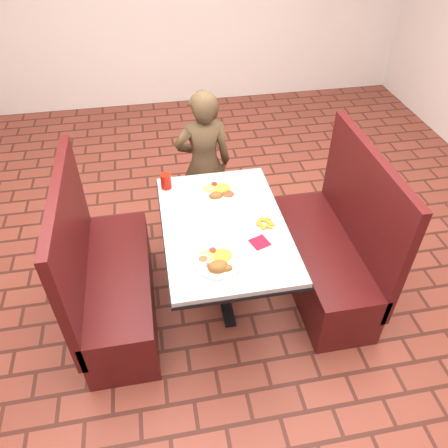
{
  "coord_description": "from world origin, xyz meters",
  "views": [
    {
      "loc": [
        -0.39,
        -2.13,
        2.62
      ],
      "look_at": [
        0.0,
        0.0,
        0.75
      ],
      "focal_mm": 35.0,
      "sensor_mm": 36.0,
      "label": 1
    }
  ],
  "objects_px": {
    "far_dinner_plate": "(219,190)",
    "plantain_plate": "(265,224)",
    "red_tumbler": "(166,181)",
    "booth_bench_left": "(111,284)",
    "booth_bench_right": "(329,254)",
    "diner_person": "(204,164)",
    "dining_table": "(224,235)",
    "near_dinner_plate": "(217,259)"
  },
  "relations": [
    {
      "from": "diner_person",
      "to": "far_dinner_plate",
      "type": "relative_size",
      "value": 4.44
    },
    {
      "from": "far_dinner_plate",
      "to": "dining_table",
      "type": "bearing_deg",
      "value": -94.34
    },
    {
      "from": "booth_bench_right",
      "to": "plantain_plate",
      "type": "relative_size",
      "value": 6.54
    },
    {
      "from": "dining_table",
      "to": "diner_person",
      "type": "bearing_deg",
      "value": 90.11
    },
    {
      "from": "far_dinner_plate",
      "to": "diner_person",
      "type": "bearing_deg",
      "value": 92.79
    },
    {
      "from": "plantain_plate",
      "to": "far_dinner_plate",
      "type": "bearing_deg",
      "value": 119.98
    },
    {
      "from": "diner_person",
      "to": "near_dinner_plate",
      "type": "relative_size",
      "value": 4.45
    },
    {
      "from": "diner_person",
      "to": "near_dinner_plate",
      "type": "bearing_deg",
      "value": 83.65
    },
    {
      "from": "booth_bench_right",
      "to": "diner_person",
      "type": "xyz_separation_m",
      "value": [
        -0.8,
        0.9,
        0.31
      ]
    },
    {
      "from": "booth_bench_left",
      "to": "near_dinner_plate",
      "type": "height_order",
      "value": "booth_bench_left"
    },
    {
      "from": "diner_person",
      "to": "plantain_plate",
      "type": "height_order",
      "value": "diner_person"
    },
    {
      "from": "diner_person",
      "to": "plantain_plate",
      "type": "xyz_separation_m",
      "value": [
        0.26,
        -0.97,
        0.12
      ]
    },
    {
      "from": "plantain_plate",
      "to": "red_tumbler",
      "type": "xyz_separation_m",
      "value": [
        -0.6,
        0.54,
        0.04
      ]
    },
    {
      "from": "diner_person",
      "to": "plantain_plate",
      "type": "relative_size",
      "value": 6.97
    },
    {
      "from": "booth_bench_right",
      "to": "red_tumbler",
      "type": "distance_m",
      "value": 1.32
    },
    {
      "from": "near_dinner_plate",
      "to": "booth_bench_left",
      "type": "bearing_deg",
      "value": 153.68
    },
    {
      "from": "dining_table",
      "to": "diner_person",
      "type": "height_order",
      "value": "diner_person"
    },
    {
      "from": "dining_table",
      "to": "diner_person",
      "type": "distance_m",
      "value": 0.9
    },
    {
      "from": "booth_bench_right",
      "to": "diner_person",
      "type": "distance_m",
      "value": 1.24
    },
    {
      "from": "booth_bench_right",
      "to": "far_dinner_plate",
      "type": "height_order",
      "value": "booth_bench_right"
    },
    {
      "from": "booth_bench_left",
      "to": "booth_bench_right",
      "type": "distance_m",
      "value": 1.6
    },
    {
      "from": "dining_table",
      "to": "booth_bench_right",
      "type": "height_order",
      "value": "booth_bench_right"
    },
    {
      "from": "plantain_plate",
      "to": "near_dinner_plate",
      "type": "bearing_deg",
      "value": -142.5
    },
    {
      "from": "red_tumbler",
      "to": "booth_bench_left",
      "type": "bearing_deg",
      "value": -134.16
    },
    {
      "from": "booth_bench_left",
      "to": "near_dinner_plate",
      "type": "bearing_deg",
      "value": -26.32
    },
    {
      "from": "booth_bench_left",
      "to": "far_dinner_plate",
      "type": "xyz_separation_m",
      "value": [
        0.82,
        0.34,
        0.45
      ]
    },
    {
      "from": "dining_table",
      "to": "far_dinner_plate",
      "type": "distance_m",
      "value": 0.36
    },
    {
      "from": "booth_bench_left",
      "to": "diner_person",
      "type": "bearing_deg",
      "value": 48.52
    },
    {
      "from": "far_dinner_plate",
      "to": "plantain_plate",
      "type": "bearing_deg",
      "value": -60.02
    },
    {
      "from": "booth_bench_right",
      "to": "plantain_plate",
      "type": "bearing_deg",
      "value": -173.05
    },
    {
      "from": "diner_person",
      "to": "red_tumbler",
      "type": "bearing_deg",
      "value": 50.13
    },
    {
      "from": "diner_person",
      "to": "far_dinner_plate",
      "type": "xyz_separation_m",
      "value": [
        0.03,
        -0.56,
        0.14
      ]
    },
    {
      "from": "booth_bench_left",
      "to": "diner_person",
      "type": "relative_size",
      "value": 0.94
    },
    {
      "from": "plantain_plate",
      "to": "red_tumbler",
      "type": "height_order",
      "value": "red_tumbler"
    },
    {
      "from": "dining_table",
      "to": "diner_person",
      "type": "relative_size",
      "value": 0.95
    },
    {
      "from": "diner_person",
      "to": "red_tumbler",
      "type": "relative_size",
      "value": 11.4
    },
    {
      "from": "booth_bench_right",
      "to": "plantain_plate",
      "type": "distance_m",
      "value": 0.69
    },
    {
      "from": "plantain_plate",
      "to": "red_tumbler",
      "type": "bearing_deg",
      "value": 137.72
    },
    {
      "from": "plantain_plate",
      "to": "red_tumbler",
      "type": "relative_size",
      "value": 1.63
    },
    {
      "from": "diner_person",
      "to": "far_dinner_plate",
      "type": "height_order",
      "value": "diner_person"
    },
    {
      "from": "dining_table",
      "to": "plantain_plate",
      "type": "distance_m",
      "value": 0.29
    },
    {
      "from": "dining_table",
      "to": "red_tumbler",
      "type": "xyz_separation_m",
      "value": [
        -0.34,
        0.48,
        0.15
      ]
    }
  ]
}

